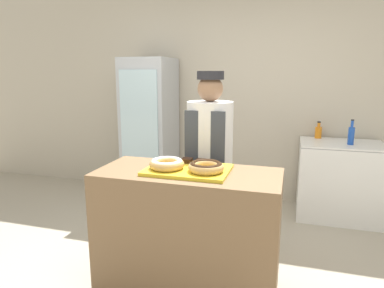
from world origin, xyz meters
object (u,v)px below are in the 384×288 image
at_px(brownie_back_left, 187,160).
at_px(beverage_fridge, 150,130).
at_px(donut_chocolate_glaze, 206,166).
at_px(baker_person, 209,163).
at_px(bottle_orange, 318,132).
at_px(serving_tray, 188,170).
at_px(chest_freezer, 339,180).
at_px(bottle_blue, 351,135).
at_px(brownie_back_right, 201,161).
at_px(donut_light_glaze, 167,163).

distance_m(brownie_back_left, beverage_fridge, 1.88).
relative_size(donut_chocolate_glaze, baker_person, 0.15).
bearing_deg(bottle_orange, donut_chocolate_glaze, -112.73).
xyz_separation_m(serving_tray, beverage_fridge, (-1.05, 1.75, -0.04)).
height_order(brownie_back_left, chest_freezer, brownie_back_left).
bearing_deg(donut_chocolate_glaze, bottle_blue, 56.20).
height_order(baker_person, beverage_fridge, beverage_fridge).
bearing_deg(bottle_orange, baker_person, -124.08).
bearing_deg(brownie_back_right, serving_tray, -110.28).
xyz_separation_m(donut_light_glaze, bottle_blue, (1.45, 1.73, -0.02)).
bearing_deg(beverage_fridge, brownie_back_right, -55.37).
xyz_separation_m(serving_tray, donut_chocolate_glaze, (0.14, -0.05, 0.05)).
bearing_deg(donut_light_glaze, bottle_orange, 60.75).
xyz_separation_m(brownie_back_right, baker_person, (-0.03, 0.40, -0.11)).
bearing_deg(donut_chocolate_glaze, donut_light_glaze, 180.00).
bearing_deg(brownie_back_right, donut_chocolate_glaze, -65.81).
bearing_deg(bottle_blue, serving_tray, -127.68).
relative_size(donut_light_glaze, bottle_orange, 1.25).
bearing_deg(brownie_back_right, baker_person, 94.62).
distance_m(chest_freezer, bottle_blue, 0.54).
distance_m(brownie_back_right, chest_freezer, 2.06).
bearing_deg(chest_freezer, bottle_blue, -44.98).
bearing_deg(chest_freezer, donut_light_glaze, -127.38).
bearing_deg(serving_tray, donut_light_glaze, -162.47).
distance_m(baker_person, beverage_fridge, 1.61).
height_order(baker_person, bottle_orange, baker_person).
relative_size(serving_tray, donut_chocolate_glaze, 2.36).
height_order(beverage_fridge, bottle_orange, beverage_fridge).
xyz_separation_m(beverage_fridge, bottle_orange, (2.04, 0.23, 0.04)).
xyz_separation_m(bottle_blue, bottle_orange, (-0.31, 0.30, -0.03)).
height_order(donut_light_glaze, bottle_orange, bottle_orange).
bearing_deg(chest_freezer, bottle_orange, 136.78).
relative_size(donut_chocolate_glaze, chest_freezer, 0.28).
bearing_deg(brownie_back_left, bottle_orange, 60.24).
height_order(donut_light_glaze, donut_chocolate_glaze, same).
bearing_deg(brownie_back_right, bottle_orange, 62.92).
relative_size(serving_tray, brownie_back_right, 7.68).
distance_m(brownie_back_right, bottle_blue, 1.98).
xyz_separation_m(donut_light_glaze, brownie_back_right, (0.20, 0.20, -0.02)).
relative_size(brownie_back_left, bottle_blue, 0.28).
xyz_separation_m(donut_chocolate_glaze, brownie_back_left, (-0.20, 0.20, -0.02)).
bearing_deg(beverage_fridge, brownie_back_left, -58.14).
bearing_deg(donut_chocolate_glaze, bottle_orange, 67.27).
distance_m(donut_light_glaze, bottle_orange, 2.32).
bearing_deg(serving_tray, brownie_back_left, 110.28).
bearing_deg(brownie_back_left, chest_freezer, 51.27).
bearing_deg(serving_tray, brownie_back_right, 69.72).
xyz_separation_m(donut_light_glaze, baker_person, (0.17, 0.59, -0.13)).
relative_size(baker_person, beverage_fridge, 0.91).
bearing_deg(beverage_fridge, donut_chocolate_glaze, -56.40).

